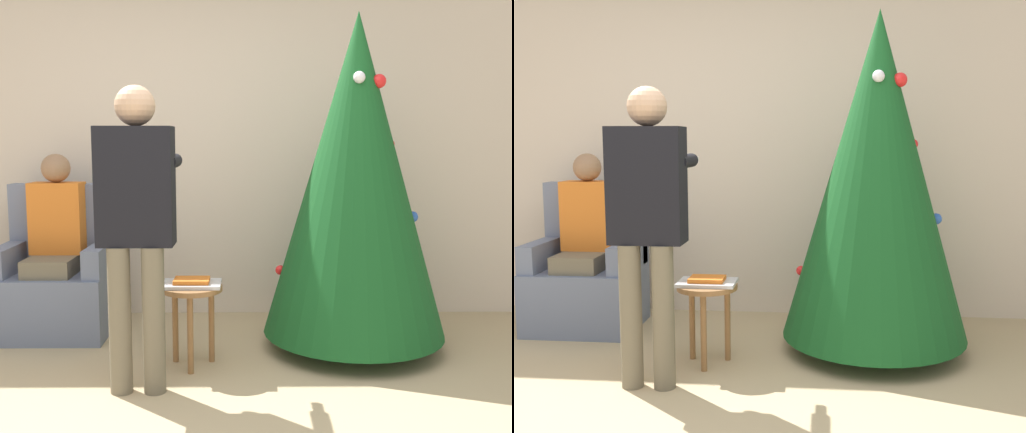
% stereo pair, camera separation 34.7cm
% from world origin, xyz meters
% --- Properties ---
extents(wall_back, '(8.00, 0.06, 2.70)m').
position_xyz_m(wall_back, '(0.00, 2.23, 1.35)').
color(wall_back, beige).
rests_on(wall_back, ground_plane).
extents(christmas_tree, '(1.17, 1.17, 2.14)m').
position_xyz_m(christmas_tree, '(0.99, 1.41, 1.12)').
color(christmas_tree, brown).
rests_on(christmas_tree, ground_plane).
extents(armchair, '(0.75, 0.62, 1.04)m').
position_xyz_m(armchair, '(-1.04, 1.75, 0.36)').
color(armchair, slate).
rests_on(armchair, ground_plane).
extents(person_seated, '(0.36, 0.46, 1.26)m').
position_xyz_m(person_seated, '(-1.04, 1.72, 0.69)').
color(person_seated, '#6B604C').
rests_on(person_seated, ground_plane).
extents(person_standing, '(0.42, 0.57, 1.64)m').
position_xyz_m(person_standing, '(-0.29, 0.75, 0.98)').
color(person_standing, '#6B604C').
rests_on(person_standing, ground_plane).
extents(side_stool, '(0.36, 0.36, 0.49)m').
position_xyz_m(side_stool, '(-0.03, 1.08, 0.40)').
color(side_stool, olive).
rests_on(side_stool, ground_plane).
extents(laptop, '(0.35, 0.23, 0.02)m').
position_xyz_m(laptop, '(-0.03, 1.08, 0.50)').
color(laptop, silver).
rests_on(laptop, side_stool).
extents(book, '(0.21, 0.16, 0.02)m').
position_xyz_m(book, '(-0.03, 1.08, 0.52)').
color(book, orange).
rests_on(book, laptop).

